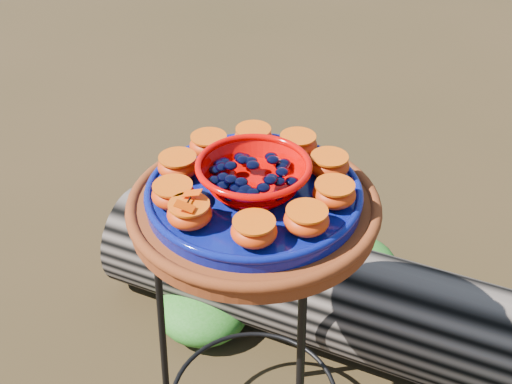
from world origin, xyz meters
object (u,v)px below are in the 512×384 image
Objects in this scene: cobalt_plate at (254,195)px; red_bowl at (254,177)px; plant_stand at (254,340)px; driftwood_log at (383,312)px; terracotta_saucer at (254,209)px.

red_bowl reaches higher than cobalt_plate.
plant_stand is 3.48× the size of red_bowl.
red_bowl is 0.78m from driftwood_log.
driftwood_log is at bearing 71.80° from terracotta_saucer.
terracotta_saucer is (0.00, 0.00, 0.37)m from plant_stand.
plant_stand is 1.74× the size of cobalt_plate.
red_bowl reaches higher than terracotta_saucer.
driftwood_log is (0.14, 0.43, -0.60)m from cobalt_plate.
terracotta_saucer is 1.17× the size of cobalt_plate.
driftwood_log is (0.14, 0.43, -0.64)m from red_bowl.
plant_stand reaches higher than driftwood_log.
red_bowl reaches higher than plant_stand.
red_bowl is at bearing 0.00° from plant_stand.
terracotta_saucer is 0.07m from red_bowl.
terracotta_saucer is at bearing 0.00° from plant_stand.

